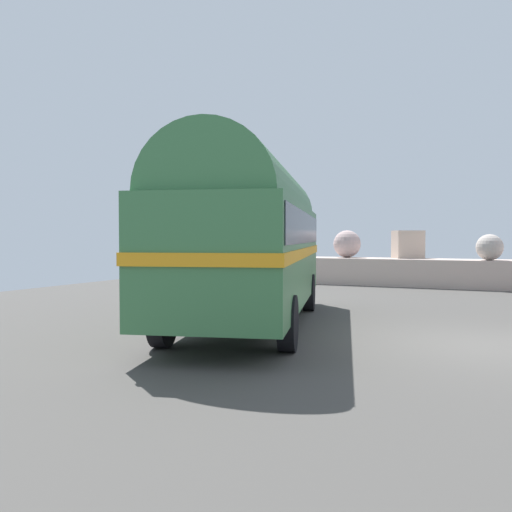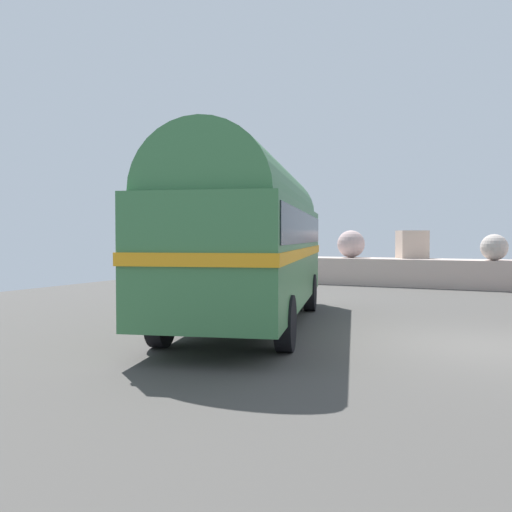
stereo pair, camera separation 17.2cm
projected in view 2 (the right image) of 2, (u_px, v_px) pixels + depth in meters
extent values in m
cube|color=#45423F|center=(485.00, 347.00, 9.62)|extent=(32.00, 26.00, 0.02)
cube|color=#BEA99E|center=(503.00, 275.00, 20.22)|extent=(31.36, 1.80, 1.10)
cube|color=#C6A997|center=(212.00, 241.00, 25.52)|extent=(1.81, 1.82, 1.37)
cube|color=#C09F97|center=(265.00, 245.00, 24.30)|extent=(1.12, 1.09, 1.06)
sphere|color=#B99D9A|center=(351.00, 244.00, 22.95)|extent=(1.15, 1.15, 1.15)
cube|color=#C9AF9C|center=(412.00, 244.00, 22.13)|extent=(1.38, 1.28, 1.13)
sphere|color=#B6AAA1|center=(494.00, 247.00, 19.99)|extent=(0.97, 0.97, 0.97)
cylinder|color=black|center=(228.00, 291.00, 14.65)|extent=(0.53, 1.00, 0.96)
cylinder|color=black|center=(310.00, 293.00, 14.26)|extent=(0.53, 1.00, 0.96)
cylinder|color=black|center=(161.00, 320.00, 9.53)|extent=(0.53, 1.00, 0.96)
cylinder|color=black|center=(286.00, 323.00, 9.14)|extent=(0.53, 1.00, 0.96)
cube|color=#3B7443|center=(250.00, 255.00, 11.86)|extent=(4.57, 8.74, 2.10)
cylinder|color=#3B7443|center=(250.00, 206.00, 11.82)|extent=(4.28, 8.36, 2.20)
cube|color=orange|center=(250.00, 252.00, 11.86)|extent=(4.63, 8.83, 0.20)
cube|color=black|center=(250.00, 228.00, 11.84)|extent=(4.51, 8.42, 0.64)
cube|color=silver|center=(277.00, 279.00, 16.09)|extent=(2.24, 0.77, 0.28)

